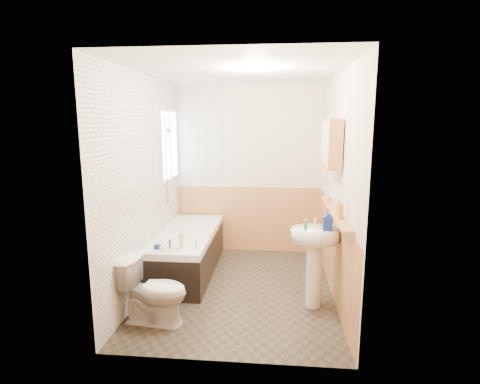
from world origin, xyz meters
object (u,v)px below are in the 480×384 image
object	(u,v)px
pine_shelf	(334,212)
medicine_cabinet	(332,144)
toilet	(154,291)
bathtub	(187,251)
sink	(315,251)

from	to	relation	value
pine_shelf	medicine_cabinet	distance (m)	0.74
toilet	medicine_cabinet	world-z (taller)	medicine_cabinet
bathtub	medicine_cabinet	world-z (taller)	medicine_cabinet
bathtub	sink	bearing A→B (deg)	-27.42
toilet	pine_shelf	world-z (taller)	pine_shelf
toilet	pine_shelf	bearing A→B (deg)	-66.20
bathtub	sink	xyz separation A→B (m)	(1.57, -0.81, 0.33)
medicine_cabinet	sink	bearing A→B (deg)	-118.71
toilet	sink	distance (m)	1.70
toilet	sink	size ratio (longest dim) A/B	0.68
bathtub	pine_shelf	distance (m)	2.05
pine_shelf	toilet	bearing A→B (deg)	-162.54
bathtub	toilet	size ratio (longest dim) A/B	2.66
bathtub	toilet	xyz separation A→B (m)	(-0.03, -1.29, 0.04)
sink	pine_shelf	distance (m)	0.47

